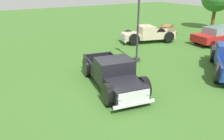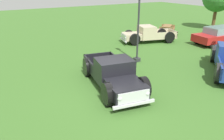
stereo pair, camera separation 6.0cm
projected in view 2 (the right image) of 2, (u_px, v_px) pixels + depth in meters
name	position (u px, v px, depth m)	size (l,w,h in m)	color
ground_plane	(109.00, 95.00, 10.50)	(80.00, 80.00, 0.00)	#3D6B28
pickup_truck_foreground	(115.00, 75.00, 10.79)	(5.42, 2.79, 1.58)	black
pickup_truck_behind_left	(145.00, 35.00, 19.47)	(3.04, 5.12, 1.48)	#C6B793
sedan_distant_a	(219.00, 35.00, 18.92)	(2.25, 4.63, 1.50)	#B21E1E
lamp_post_near	(138.00, 26.00, 14.08)	(0.36, 0.36, 4.58)	#2D2D33
picnic_table	(167.00, 28.00, 23.30)	(2.27, 2.33, 0.78)	olive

